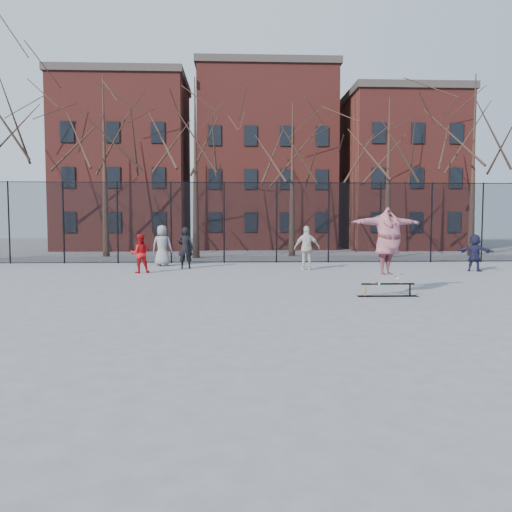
{
  "coord_description": "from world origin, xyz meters",
  "views": [
    {
      "loc": [
        -0.86,
        -11.65,
        2.06
      ],
      "look_at": [
        -0.3,
        1.5,
        1.14
      ],
      "focal_mm": 35.0,
      "sensor_mm": 36.0,
      "label": 1
    }
  ],
  "objects_px": {
    "bystander_red": "(140,253)",
    "bystander_navy": "(475,253)",
    "skate_rail": "(388,291)",
    "skater": "(388,246)",
    "bystander_grey": "(162,246)",
    "skateboard": "(387,281)",
    "bystander_white": "(307,248)",
    "bystander_black": "(185,248)"
  },
  "relations": [
    {
      "from": "bystander_red",
      "to": "bystander_white",
      "type": "xyz_separation_m",
      "value": [
        6.84,
        0.99,
        0.16
      ]
    },
    {
      "from": "bystander_red",
      "to": "bystander_navy",
      "type": "bearing_deg",
      "value": 164.64
    },
    {
      "from": "bystander_grey",
      "to": "bystander_navy",
      "type": "height_order",
      "value": "bystander_grey"
    },
    {
      "from": "bystander_red",
      "to": "bystander_navy",
      "type": "height_order",
      "value": "bystander_red"
    },
    {
      "from": "bystander_red",
      "to": "skater",
      "type": "bearing_deg",
      "value": 124.7
    },
    {
      "from": "bystander_grey",
      "to": "bystander_red",
      "type": "distance_m",
      "value": 3.08
    },
    {
      "from": "bystander_grey",
      "to": "bystander_black",
      "type": "xyz_separation_m",
      "value": [
        1.18,
        -1.23,
        -0.04
      ]
    },
    {
      "from": "bystander_red",
      "to": "bystander_grey",
      "type": "bearing_deg",
      "value": -114.09
    },
    {
      "from": "skateboard",
      "to": "bystander_grey",
      "type": "distance_m",
      "value": 12.23
    },
    {
      "from": "bystander_black",
      "to": "bystander_white",
      "type": "distance_m",
      "value": 5.28
    },
    {
      "from": "skater",
      "to": "bystander_grey",
      "type": "relative_size",
      "value": 1.2
    },
    {
      "from": "skate_rail",
      "to": "skater",
      "type": "height_order",
      "value": "skater"
    },
    {
      "from": "skate_rail",
      "to": "bystander_navy",
      "type": "relative_size",
      "value": 1.09
    },
    {
      "from": "skateboard",
      "to": "bystander_white",
      "type": "distance_m",
      "value": 7.67
    },
    {
      "from": "skate_rail",
      "to": "skateboard",
      "type": "height_order",
      "value": "skateboard"
    },
    {
      "from": "bystander_black",
      "to": "bystander_grey",
      "type": "bearing_deg",
      "value": -50.58
    },
    {
      "from": "bystander_navy",
      "to": "bystander_white",
      "type": "bearing_deg",
      "value": 32.25
    },
    {
      "from": "skate_rail",
      "to": "skater",
      "type": "xyz_separation_m",
      "value": [
        -0.02,
        -0.0,
        1.24
      ]
    },
    {
      "from": "bystander_black",
      "to": "bystander_red",
      "type": "bearing_deg",
      "value": 43.82
    },
    {
      "from": "skate_rail",
      "to": "bystander_black",
      "type": "height_order",
      "value": "bystander_black"
    },
    {
      "from": "bystander_grey",
      "to": "bystander_navy",
      "type": "xyz_separation_m",
      "value": [
        13.23,
        -2.96,
        -0.18
      ]
    },
    {
      "from": "skateboard",
      "to": "bystander_white",
      "type": "relative_size",
      "value": 0.44
    },
    {
      "from": "bystander_grey",
      "to": "bystander_black",
      "type": "bearing_deg",
      "value": 138.86
    },
    {
      "from": "skate_rail",
      "to": "bystander_red",
      "type": "distance_m",
      "value": 10.37
    },
    {
      "from": "bystander_black",
      "to": "bystander_white",
      "type": "relative_size",
      "value": 0.97
    },
    {
      "from": "skate_rail",
      "to": "bystander_grey",
      "type": "distance_m",
      "value": 12.26
    },
    {
      "from": "skater",
      "to": "bystander_white",
      "type": "bearing_deg",
      "value": 78.52
    },
    {
      "from": "bystander_grey",
      "to": "skate_rail",
      "type": "bearing_deg",
      "value": 133.12
    },
    {
      "from": "bystander_grey",
      "to": "bystander_navy",
      "type": "distance_m",
      "value": 13.56
    },
    {
      "from": "bystander_black",
      "to": "bystander_red",
      "type": "xyz_separation_m",
      "value": [
        -1.63,
        -1.82,
        -0.13
      ]
    },
    {
      "from": "bystander_grey",
      "to": "bystander_black",
      "type": "height_order",
      "value": "bystander_grey"
    },
    {
      "from": "skater",
      "to": "bystander_black",
      "type": "xyz_separation_m",
      "value": [
        -6.34,
        8.4,
        -0.48
      ]
    },
    {
      "from": "skateboard",
      "to": "bystander_grey",
      "type": "relative_size",
      "value": 0.43
    },
    {
      "from": "skater",
      "to": "bystander_navy",
      "type": "distance_m",
      "value": 8.8
    },
    {
      "from": "skater",
      "to": "bystander_grey",
      "type": "xyz_separation_m",
      "value": [
        -7.52,
        9.63,
        -0.44
      ]
    },
    {
      "from": "bystander_grey",
      "to": "bystander_white",
      "type": "bearing_deg",
      "value": 167.18
    },
    {
      "from": "skate_rail",
      "to": "bystander_white",
      "type": "distance_m",
      "value": 7.7
    },
    {
      "from": "skate_rail",
      "to": "bystander_grey",
      "type": "height_order",
      "value": "bystander_grey"
    },
    {
      "from": "skater",
      "to": "bystander_red",
      "type": "xyz_separation_m",
      "value": [
        -7.97,
        6.58,
        -0.61
      ]
    },
    {
      "from": "skateboard",
      "to": "bystander_grey",
      "type": "height_order",
      "value": "bystander_grey"
    },
    {
      "from": "skateboard",
      "to": "skater",
      "type": "xyz_separation_m",
      "value": [
        0.0,
        0.0,
        0.97
      ]
    },
    {
      "from": "bystander_white",
      "to": "bystander_grey",
      "type": "bearing_deg",
      "value": -20.7
    }
  ]
}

